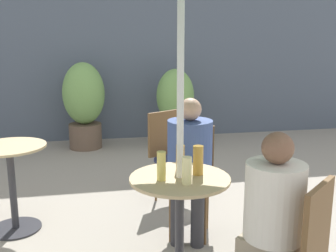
{
  "coord_description": "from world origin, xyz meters",
  "views": [
    {
      "loc": [
        -0.54,
        -2.37,
        1.61
      ],
      "look_at": [
        -0.01,
        0.36,
        1.0
      ],
      "focal_mm": 42.0,
      "sensor_mm": 36.0,
      "label": 1
    }
  ],
  "objects": [
    {
      "name": "beer_glass_1",
      "position": [
        0.11,
        -0.01,
        0.85
      ],
      "size": [
        0.07,
        0.07,
        0.19
      ],
      "color": "#B28433",
      "rests_on": "cafe_table_near"
    },
    {
      "name": "bistro_chair_0",
      "position": [
        0.49,
        -0.64,
        0.54
      ],
      "size": [
        0.49,
        0.5,
        0.91
      ],
      "rotation": [
        0.0,
        0.0,
        -2.44
      ],
      "color": "#232847",
      "rests_on": "ground_plane"
    },
    {
      "name": "bistro_chair_1",
      "position": [
        0.25,
        0.7,
        0.54
      ],
      "size": [
        0.46,
        0.48,
        0.91
      ],
      "rotation": [
        0.0,
        0.0,
        -0.34
      ],
      "color": "#232847",
      "rests_on": "ground_plane"
    },
    {
      "name": "cafe_table_near",
      "position": [
        -0.01,
        -0.04,
        0.53
      ],
      "size": [
        0.65,
        0.65,
        0.75
      ],
      "color": "#2D2D33",
      "rests_on": "ground_plane"
    },
    {
      "name": "beer_glass_3",
      "position": [
        -0.14,
        -0.07,
        0.85
      ],
      "size": [
        0.06,
        0.06,
        0.19
      ],
      "color": "#DBC65B",
      "rests_on": "cafe_table_near"
    },
    {
      "name": "potted_plant_0",
      "position": [
        -0.67,
        3.62,
        0.71
      ],
      "size": [
        0.63,
        0.63,
        1.3
      ],
      "color": "brown",
      "rests_on": "ground_plane"
    },
    {
      "name": "beer_glass_0",
      "position": [
        0.0,
        -0.17,
        0.84
      ],
      "size": [
        0.06,
        0.06,
        0.17
      ],
      "color": "beige",
      "rests_on": "cafe_table_near"
    },
    {
      "name": "beer_glass_2",
      "position": [
        0.02,
        0.09,
        0.84
      ],
      "size": [
        0.06,
        0.06,
        0.18
      ],
      "color": "#B28433",
      "rests_on": "cafe_table_near"
    },
    {
      "name": "bistro_chair_3",
      "position": [
        0.2,
        1.41,
        0.54
      ],
      "size": [
        0.48,
        0.49,
        0.91
      ],
      "rotation": [
        0.0,
        0.0,
        0.5
      ],
      "color": "#232847",
      "rests_on": "ground_plane"
    },
    {
      "name": "cafe_table_far",
      "position": [
        -1.25,
        0.99,
        0.51
      ],
      "size": [
        0.61,
        0.61,
        0.75
      ],
      "color": "#2D2D33",
      "rests_on": "ground_plane"
    },
    {
      "name": "seated_person_0",
      "position": [
        0.39,
        -0.52,
        0.68
      ],
      "size": [
        0.41,
        0.41,
        1.14
      ],
      "rotation": [
        0.0,
        0.0,
        3.84
      ],
      "color": "gray",
      "rests_on": "ground_plane"
    },
    {
      "name": "potted_plant_1",
      "position": [
        0.71,
        3.51,
        0.69
      ],
      "size": [
        0.58,
        0.58,
        1.2
      ],
      "color": "brown",
      "rests_on": "ground_plane"
    },
    {
      "name": "storefront_wall",
      "position": [
        0.0,
        4.15,
        1.5
      ],
      "size": [
        10.0,
        0.06,
        3.0
      ],
      "color": "#4C5666",
      "rests_on": "ground_plane"
    },
    {
      "name": "seated_person_1",
      "position": [
        0.2,
        0.55,
        0.69
      ],
      "size": [
        0.4,
        0.42,
        1.17
      ],
      "rotation": [
        0.0,
        0.0,
        -0.34
      ],
      "color": "#2D2D33",
      "rests_on": "ground_plane"
    }
  ]
}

